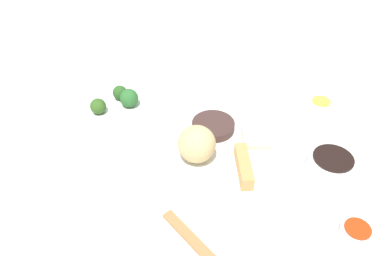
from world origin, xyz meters
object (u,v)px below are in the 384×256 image
at_px(sauce_ramekin_sweet_and_sour, 356,233).
at_px(broccoli_plate, 120,112).
at_px(soy_sauce_bowl, 331,166).
at_px(sauce_ramekin_hot_mustard, 320,105).
at_px(chopsticks_pair, 201,249).
at_px(main_plate, 227,151).
at_px(teacup, 216,68).

bearing_deg(sauce_ramekin_sweet_and_sour, broccoli_plate, 135.89).
distance_m(soy_sauce_bowl, sauce_ramekin_sweet_and_sour, 0.16).
height_order(sauce_ramekin_hot_mustard, chopsticks_pair, sauce_ramekin_hot_mustard).
distance_m(broccoli_plate, soy_sauce_bowl, 0.52).
xyz_separation_m(sauce_ramekin_sweet_and_sour, chopsticks_pair, (-0.28, 0.01, -0.01)).
relative_size(sauce_ramekin_hot_mustard, sauce_ramekin_sweet_and_sour, 1.00).
bearing_deg(sauce_ramekin_sweet_and_sour, main_plate, 128.39).
relative_size(broccoli_plate, soy_sauce_bowl, 2.10).
bearing_deg(soy_sauce_bowl, broccoli_plate, 149.65).
xyz_separation_m(soy_sauce_bowl, teacup, (-0.18, 0.41, 0.01)).
bearing_deg(sauce_ramekin_sweet_and_sour, chopsticks_pair, 178.85).
distance_m(broccoli_plate, sauce_ramekin_sweet_and_sour, 0.60).
xyz_separation_m(soy_sauce_bowl, chopsticks_pair, (-0.30, -0.15, -0.02)).
xyz_separation_m(soy_sauce_bowl, sauce_ramekin_hot_mustard, (0.07, 0.23, -0.01)).
bearing_deg(broccoli_plate, teacup, 28.57).
bearing_deg(main_plate, soy_sauce_bowl, -22.07).
relative_size(broccoli_plate, sauce_ramekin_sweet_and_sour, 3.74).
bearing_deg(soy_sauce_bowl, sauce_ramekin_sweet_and_sour, -95.76).
distance_m(soy_sauce_bowl, teacup, 0.45).
bearing_deg(chopsticks_pair, sauce_ramekin_hot_mustard, 45.60).
bearing_deg(chopsticks_pair, broccoli_plate, 109.86).
bearing_deg(sauce_ramekin_hot_mustard, chopsticks_pair, -134.40).
bearing_deg(sauce_ramekin_sweet_and_sour, teacup, 105.83).
height_order(broccoli_plate, teacup, teacup).
xyz_separation_m(main_plate, broccoli_plate, (-0.24, 0.18, -0.00)).
xyz_separation_m(sauce_ramekin_hot_mustard, sauce_ramekin_sweet_and_sour, (-0.08, -0.38, 0.00)).
xyz_separation_m(teacup, chopsticks_pair, (-0.12, -0.56, -0.02)).
bearing_deg(chopsticks_pair, main_plate, 68.47).
bearing_deg(main_plate, sauce_ramekin_hot_mustard, 27.09).
height_order(broccoli_plate, chopsticks_pair, broccoli_plate).
relative_size(main_plate, soy_sauce_bowl, 2.80).
height_order(main_plate, broccoli_plate, main_plate).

